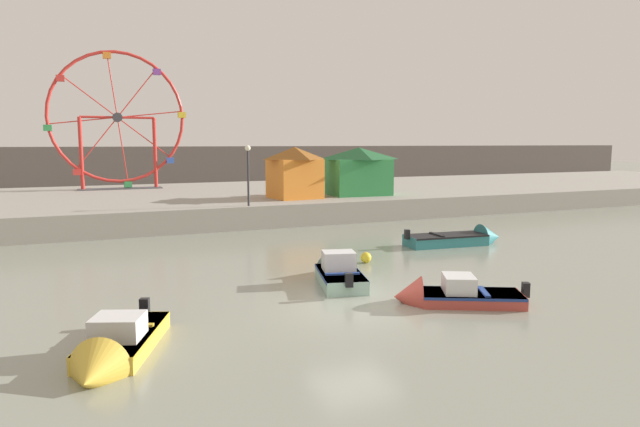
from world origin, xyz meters
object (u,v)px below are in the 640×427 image
motorboat_teal_painted (462,239)px  carnival_booth_orange_canopy (295,172)px  motorboat_mustard_yellow (114,349)px  promenade_lamp_near (248,166)px  mooring_buoy_orange (366,258)px  carnival_booth_green_kiosk (359,170)px  motorboat_faded_red (446,295)px  ferris_wheel_red_frame (118,120)px  motorboat_seafoam (337,272)px

motorboat_teal_painted → carnival_booth_orange_canopy: size_ratio=1.53×
motorboat_mustard_yellow → promenade_lamp_near: (8.23, 17.44, 3.29)m
motorboat_teal_painted → mooring_buoy_orange: motorboat_teal_painted is taller
motorboat_teal_painted → carnival_booth_green_kiosk: (0.72, 12.15, 2.70)m
motorboat_faded_red → carnival_booth_orange_canopy: 20.15m
motorboat_mustard_yellow → ferris_wheel_red_frame: ferris_wheel_red_frame is taller
motorboat_faded_red → promenade_lamp_near: bearing=-58.1°
mooring_buoy_orange → carnival_booth_green_kiosk: bearing=63.7°
promenade_lamp_near → motorboat_seafoam: bearing=-92.3°
motorboat_seafoam → promenade_lamp_near: size_ratio=1.17×
motorboat_teal_painted → carnival_booth_green_kiosk: size_ratio=1.15×
motorboat_mustard_yellow → mooring_buoy_orange: bearing=146.2°
ferris_wheel_red_frame → motorboat_mustard_yellow: bearing=-94.3°
motorboat_mustard_yellow → motorboat_seafoam: size_ratio=1.08×
motorboat_mustard_yellow → motorboat_seafoam: motorboat_seafoam is taller
carnival_booth_orange_canopy → mooring_buoy_orange: carnival_booth_orange_canopy is taller
motorboat_faded_red → carnival_booth_green_kiosk: bearing=-82.8°
motorboat_seafoam → ferris_wheel_red_frame: 28.86m
motorboat_faded_red → motorboat_seafoam: 4.29m
motorboat_faded_red → motorboat_mustard_yellow: bearing=31.9°
motorboat_faded_red → carnival_booth_green_kiosk: (7.40, 20.05, 2.72)m
motorboat_seafoam → carnival_booth_green_kiosk: 18.80m
motorboat_mustard_yellow → motorboat_faded_red: motorboat_mustard_yellow is taller
motorboat_mustard_yellow → carnival_booth_orange_canopy: bearing=171.2°
promenade_lamp_near → mooring_buoy_orange: bearing=-80.3°
ferris_wheel_red_frame → carnival_booth_orange_canopy: bearing=-50.4°
promenade_lamp_near → ferris_wheel_red_frame: bearing=111.2°
carnival_booth_green_kiosk → ferris_wheel_red_frame: bearing=145.7°
carnival_booth_orange_canopy → motorboat_seafoam: bearing=-110.5°
motorboat_faded_red → motorboat_seafoam: (-1.82, 3.88, 0.07)m
ferris_wheel_red_frame → mooring_buoy_orange: 27.33m
motorboat_mustard_yellow → motorboat_teal_painted: 18.37m
motorboat_seafoam → mooring_buoy_orange: size_ratio=9.03×
motorboat_seafoam → carnival_booth_orange_canopy: bearing=-0.2°
motorboat_mustard_yellow → motorboat_faded_red: size_ratio=1.07×
carnival_booth_green_kiosk → carnival_booth_orange_canopy: carnival_booth_orange_canopy is taller
motorboat_seafoam → ferris_wheel_red_frame: ferris_wheel_red_frame is taller
carnival_booth_orange_canopy → promenade_lamp_near: bearing=-146.8°
motorboat_mustard_yellow → carnival_booth_orange_canopy: carnival_booth_orange_canopy is taller
motorboat_seafoam → promenade_lamp_near: bearing=13.2°
motorboat_mustard_yellow → ferris_wheel_red_frame: (2.45, 32.33, 6.23)m
motorboat_seafoam → mooring_buoy_orange: bearing=-31.1°
mooring_buoy_orange → motorboat_mustard_yellow: bearing=-145.8°
carnival_booth_orange_canopy → motorboat_teal_painted: bearing=-76.1°
motorboat_teal_painted → motorboat_seafoam: 9.40m
carnival_booth_orange_canopy → promenade_lamp_near: 5.06m
carnival_booth_green_kiosk → motorboat_mustard_yellow: bearing=-124.9°
carnival_booth_green_kiosk → mooring_buoy_orange: size_ratio=10.16×
motorboat_faded_red → promenade_lamp_near: 17.07m
motorboat_mustard_yellow → mooring_buoy_orange: size_ratio=9.74×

